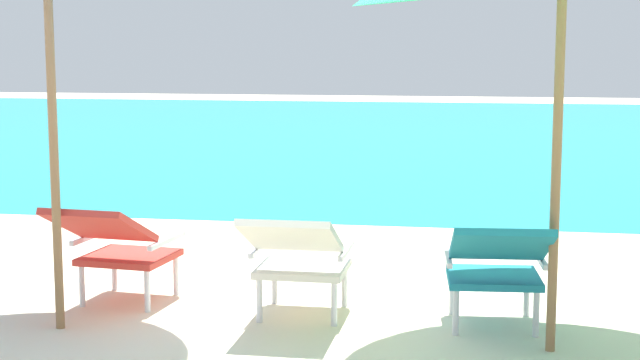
{
  "coord_description": "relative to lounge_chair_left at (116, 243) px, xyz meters",
  "views": [
    {
      "loc": [
        1.03,
        -5.54,
        1.62
      ],
      "look_at": [
        0.0,
        0.49,
        0.75
      ],
      "focal_mm": 54.72,
      "sensor_mm": 36.0,
      "label": 1
    }
  ],
  "objects": [
    {
      "name": "lounge_chair_left",
      "position": [
        0.0,
        0.0,
        0.0
      ],
      "size": [
        0.63,
        0.93,
        0.68
      ],
      "color": "red",
      "rests_on": "ground_plane"
    },
    {
      "name": "lounge_chair_right",
      "position": [
        2.28,
        -0.16,
        0.0
      ],
      "size": [
        0.61,
        0.92,
        0.68
      ],
      "color": "teal",
      "rests_on": "ground_plane"
    },
    {
      "name": "ground_plane",
      "position": [
        1.18,
        4.02,
        -0.4
      ],
      "size": [
        40.0,
        40.0,
        0.0
      ],
      "primitive_type": "plane",
      "color": "beige"
    },
    {
      "name": "ocean_band",
      "position": [
        1.18,
        11.95,
        -0.4
      ],
      "size": [
        40.0,
        18.0,
        0.01
      ],
      "primitive_type": "cube",
      "color": "teal",
      "rests_on": "ground_plane"
    },
    {
      "name": "lounge_chair_center",
      "position": [
        1.15,
        -0.13,
        0.0
      ],
      "size": [
        0.55,
        0.88,
        0.68
      ],
      "color": "silver",
      "rests_on": "ground_plane"
    }
  ]
}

